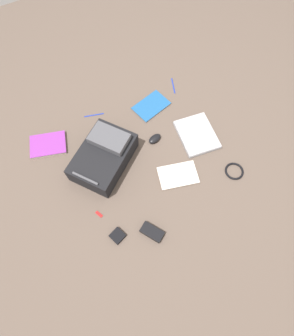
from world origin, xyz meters
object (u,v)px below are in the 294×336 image
Objects in this scene: book_comic at (48,145)px; earbud_pouch at (117,236)px; book_manual at (178,175)px; power_brick at (152,232)px; usb_stick at (99,214)px; pen_blue at (173,85)px; laptop at (197,135)px; pen_black at (94,115)px; cable_coil at (234,171)px; computer_mouse at (155,139)px; backpack at (104,156)px; book_red at (151,106)px.

book_comic and earbud_pouch have the same top height.
book_comic reaches higher than book_manual.
usb_stick is (-0.25, -0.24, -0.01)m from power_brick.
power_brick is 1.15m from pen_blue.
laptop reaches higher than earbud_pouch.
power_brick is (0.46, -0.60, 0.00)m from laptop.
book_manual is 0.77m from pen_black.
cable_coil is (0.77, 1.04, -0.00)m from book_comic.
usb_stick is at bearing -76.43° from laptop.
pen_black is (-0.39, -0.30, -0.01)m from computer_mouse.
book_manual is (0.21, -0.27, -0.01)m from laptop.
backpack is at bearing -11.59° from pen_black.
power_brick reaches higher than book_red.
book_comic is at bearing -76.93° from pen_black.
cable_coil is at bearing 37.28° from pen_black.
book_manual is 0.92m from book_comic.
laptop is 0.88m from earbud_pouch.
backpack is 6.92× the size of earbud_pouch.
book_comic is at bearing -169.34° from usb_stick.
usb_stick is (0.31, -0.56, -0.01)m from computer_mouse.
pen_black is at bearing 103.07° from book_comic.
laptop is at bearing 66.68° from book_comic.
backpack reaches higher than book_red.
book_manual is 0.55m from earbud_pouch.
usb_stick is at bearing -53.91° from pen_blue.
backpack reaches higher than computer_mouse.
book_red is at bearing 142.14° from computer_mouse.
power_brick is at bearing 22.21° from book_comic.
pen_black is at bearing -142.72° from cable_coil.
cable_coil is (0.15, 0.35, -0.00)m from book_manual.
backpack is 0.56m from book_red.
backpack is 1.82× the size of book_red.
pen_black is at bearing 165.92° from earbud_pouch.
power_brick is 0.21m from earbud_pouch.
cable_coil is at bearing 53.43° from book_comic.
laptop is 2.35× the size of pen_black.
laptop is 1.05m from book_comic.
book_comic is 1.04m from pen_blue.
book_comic is 2.27× the size of cable_coil.
earbud_pouch reaches higher than pen_blue.
cable_coil reaches higher than pen_black.
pen_blue is at bearing 170.38° from laptop.
usb_stick is (-0.00, -0.57, -0.00)m from book_manual.
backpack reaches higher than usb_stick.
pen_black and usb_stick have the same top height.
cable_coil reaches higher than pen_blue.
cable_coil is at bearing 57.13° from backpack.
cable_coil is at bearing 18.21° from book_red.
book_red is at bearing -69.37° from pen_blue.
usb_stick is at bearing -90.21° from book_manual.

